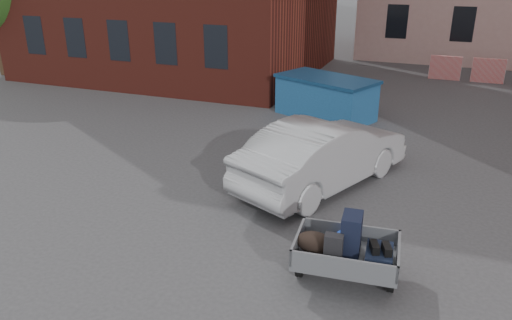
% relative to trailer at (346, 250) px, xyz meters
% --- Properties ---
extents(ground, '(120.00, 120.00, 0.00)m').
position_rel_trailer_xyz_m(ground, '(-1.47, 1.02, -0.61)').
color(ground, '#38383A').
rests_on(ground, ground).
extents(barriers, '(4.70, 0.18, 1.00)m').
position_rel_trailer_xyz_m(barriers, '(2.73, 16.02, -0.11)').
color(barriers, red).
rests_on(barriers, ground).
extents(trailer, '(1.69, 1.86, 1.20)m').
position_rel_trailer_xyz_m(trailer, '(0.00, 0.00, 0.00)').
color(trailer, black).
rests_on(trailer, ground).
extents(dumpster, '(3.53, 2.74, 1.32)m').
position_rel_trailer_xyz_m(dumpster, '(-2.45, 8.76, 0.06)').
color(dumpster, '#1D548D').
rests_on(dumpster, ground).
extents(silver_car, '(3.35, 4.90, 1.53)m').
position_rel_trailer_xyz_m(silver_car, '(-1.25, 3.55, 0.16)').
color(silver_car, '#A1A4A8').
rests_on(silver_car, ground).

